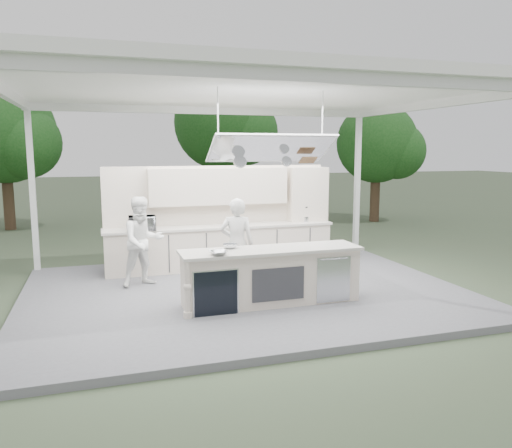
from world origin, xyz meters
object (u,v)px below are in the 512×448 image
object	(u,v)px
back_counter	(221,246)
demo_island	(270,276)
sous_chef	(143,241)
head_chef	(237,244)

from	to	relation	value
back_counter	demo_island	bearing A→B (deg)	-86.37
demo_island	sous_chef	world-z (taller)	sous_chef
back_counter	head_chef	size ratio (longest dim) A/B	2.95
sous_chef	head_chef	bearing A→B (deg)	-41.53
demo_island	head_chef	distance (m)	1.14
demo_island	back_counter	size ratio (longest dim) A/B	0.61
head_chef	back_counter	bearing A→B (deg)	-74.75
back_counter	head_chef	xyz separation A→B (m)	(-0.12, -1.78, 0.38)
back_counter	sous_chef	distance (m)	2.08
demo_island	head_chef	size ratio (longest dim) A/B	1.80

